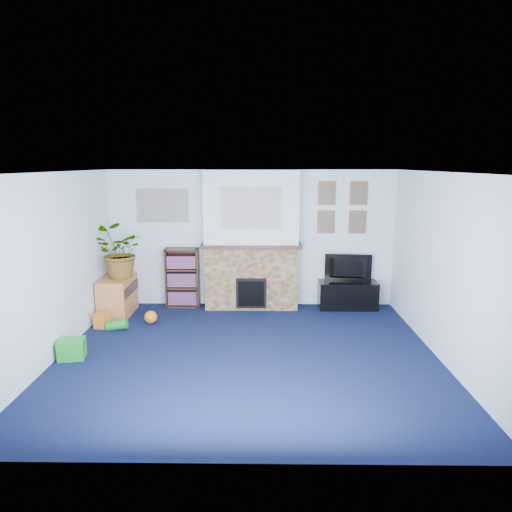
{
  "coord_description": "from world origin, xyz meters",
  "views": [
    {
      "loc": [
        0.18,
        -5.69,
        2.51
      ],
      "look_at": [
        0.09,
        0.92,
        1.16
      ],
      "focal_mm": 32.0,
      "sensor_mm": 36.0,
      "label": 1
    }
  ],
  "objects_px": {
    "television": "(348,268)",
    "sideboard": "(118,294)",
    "bookshelf": "(183,279)",
    "tv_stand": "(347,296)"
  },
  "relations": [
    {
      "from": "tv_stand",
      "to": "sideboard",
      "type": "xyz_separation_m",
      "value": [
        -3.93,
        -0.4,
        0.12
      ]
    },
    {
      "from": "sideboard",
      "to": "bookshelf",
      "type": "bearing_deg",
      "value": 24.83
    },
    {
      "from": "tv_stand",
      "to": "bookshelf",
      "type": "relative_size",
      "value": 0.96
    },
    {
      "from": "tv_stand",
      "to": "sideboard",
      "type": "bearing_deg",
      "value": -174.25
    },
    {
      "from": "television",
      "to": "sideboard",
      "type": "height_order",
      "value": "television"
    },
    {
      "from": "television",
      "to": "bookshelf",
      "type": "xyz_separation_m",
      "value": [
        -2.91,
        0.06,
        -0.21
      ]
    },
    {
      "from": "tv_stand",
      "to": "television",
      "type": "distance_m",
      "value": 0.49
    },
    {
      "from": "television",
      "to": "sideboard",
      "type": "xyz_separation_m",
      "value": [
        -3.93,
        -0.42,
        -0.36
      ]
    },
    {
      "from": "sideboard",
      "to": "television",
      "type": "bearing_deg",
      "value": 6.04
    },
    {
      "from": "tv_stand",
      "to": "bookshelf",
      "type": "bearing_deg",
      "value": 178.49
    }
  ]
}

